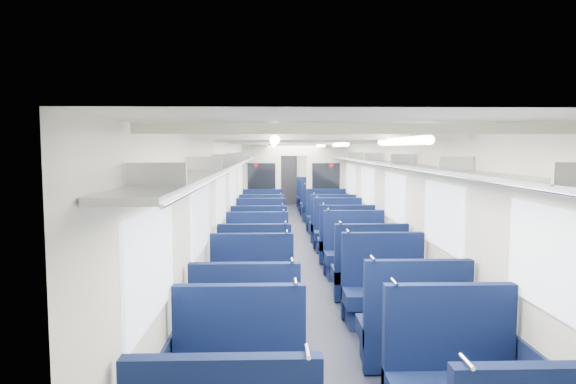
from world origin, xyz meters
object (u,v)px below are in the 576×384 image
(bulkhead, at_px, (294,184))
(seat_19, at_px, (326,219))
(seat_20, at_px, (264,210))
(seat_25, at_px, (313,201))
(end_door, at_px, (287,179))
(seat_21, at_px, (319,209))
(seat_9, at_px, (369,275))
(seat_8, at_px, (255,275))
(seat_10, at_px, (257,259))
(seat_18, at_px, (263,220))
(seat_22, at_px, (265,206))
(seat_11, at_px, (355,256))
(seat_4, at_px, (246,338))
(seat_24, at_px, (265,202))
(seat_6, at_px, (252,297))
(seat_16, at_px, (262,227))
(seat_15, at_px, (338,234))
(seat_5, at_px, (413,333))
(seat_27, at_px, (311,198))
(seat_7, at_px, (384,295))
(seat_23, at_px, (316,205))
(seat_12, at_px, (259,246))
(seat_17, at_px, (332,227))
(seat_14, at_px, (261,235))
(seat_26, at_px, (266,198))

(bulkhead, height_order, seat_19, bulkhead)
(seat_20, height_order, seat_25, same)
(end_door, distance_m, seat_21, 4.88)
(bulkhead, distance_m, seat_9, 6.61)
(seat_8, bearing_deg, seat_10, 90.00)
(seat_10, xyz_separation_m, seat_18, (0.00, 4.66, 0.00))
(seat_22, bearing_deg, seat_11, -77.73)
(seat_4, xyz_separation_m, seat_10, (0.00, 3.48, 0.00))
(seat_24, bearing_deg, seat_6, -90.00)
(seat_4, height_order, seat_24, same)
(seat_6, distance_m, seat_16, 5.59)
(seat_15, relative_size, seat_25, 1.00)
(seat_11, distance_m, seat_18, 4.80)
(seat_5, distance_m, seat_27, 13.58)
(seat_7, relative_size, seat_16, 1.00)
(seat_19, height_order, seat_20, same)
(seat_10, bearing_deg, seat_23, 78.15)
(seat_10, relative_size, seat_16, 1.00)
(seat_12, distance_m, seat_15, 2.04)
(seat_11, relative_size, seat_27, 1.00)
(seat_8, height_order, seat_10, same)
(seat_25, bearing_deg, seat_19, -90.00)
(seat_11, relative_size, seat_17, 1.00)
(seat_18, xyz_separation_m, seat_23, (1.66, 3.25, 0.00))
(seat_24, bearing_deg, seat_27, 37.12)
(seat_7, bearing_deg, seat_22, 99.50)
(seat_5, relative_size, seat_8, 1.00)
(seat_19, relative_size, seat_20, 1.00)
(seat_5, xyz_separation_m, seat_27, (0.00, 13.58, 0.00))
(seat_12, distance_m, seat_23, 6.94)
(seat_11, bearing_deg, seat_8, -143.48)
(end_door, distance_m, seat_7, 13.70)
(seat_14, height_order, seat_15, same)
(seat_5, bearing_deg, seat_15, 90.00)
(bulkhead, relative_size, seat_23, 2.40)
(seat_21, bearing_deg, seat_16, -116.49)
(seat_20, bearing_deg, seat_5, -80.64)
(seat_26, bearing_deg, seat_14, -90.00)
(seat_8, distance_m, seat_14, 3.37)
(seat_18, bearing_deg, end_door, 83.12)
(seat_12, bearing_deg, seat_10, -90.00)
(seat_7, relative_size, seat_27, 1.00)
(seat_20, bearing_deg, seat_8, -90.00)
(seat_10, xyz_separation_m, seat_26, (0.00, 10.24, 0.00))
(seat_17, xyz_separation_m, seat_20, (-1.66, 3.26, 0.00))
(seat_18, height_order, seat_19, same)
(seat_14, xyz_separation_m, seat_18, (0.00, 2.36, 0.00))
(seat_7, relative_size, seat_18, 1.00)
(seat_5, xyz_separation_m, seat_19, (0.00, 8.13, 0.00))
(seat_11, bearing_deg, seat_21, 90.00)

